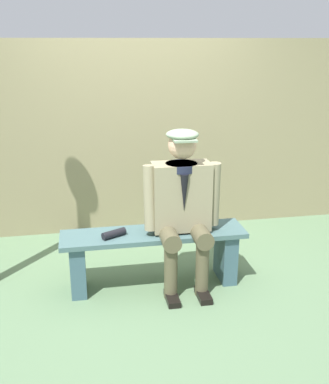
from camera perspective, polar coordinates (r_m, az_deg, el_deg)
The scene contains 5 objects.
ground_plane at distance 4.12m, azimuth -1.30°, elevation -11.29°, with size 30.00×30.00×0.00m, color #5A7855.
bench at distance 3.97m, azimuth -1.34°, elevation -7.21°, with size 1.56×0.37×0.49m.
seated_man at distance 3.79m, azimuth 2.22°, elevation -1.26°, with size 0.65×0.55×1.36m.
rolled_magazine at distance 3.81m, azimuth -6.27°, elevation -5.13°, with size 0.06×0.06×0.20m, color black.
stadium_wall at distance 5.08m, azimuth -3.92°, elevation 6.82°, with size 12.00×0.24×2.05m, color #887E5B.
Camera 1 is at (0.55, 3.54, 2.03)m, focal length 43.15 mm.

